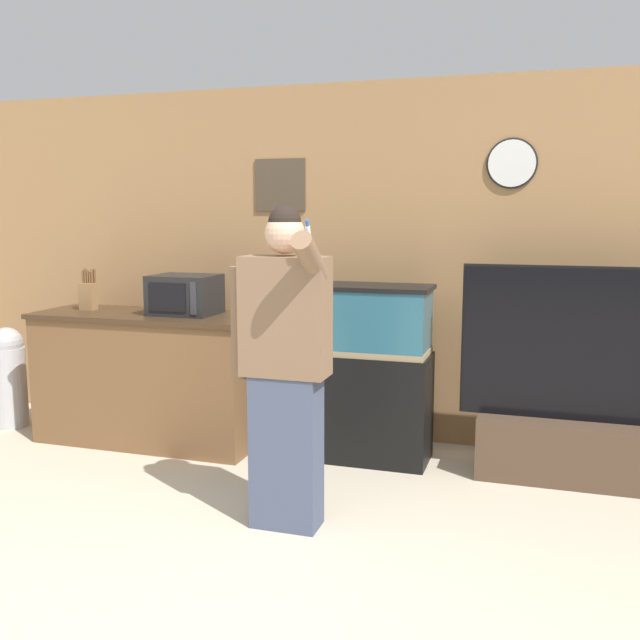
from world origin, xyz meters
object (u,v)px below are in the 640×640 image
at_px(counter_island, 149,378).
at_px(person_standing, 284,364).
at_px(aquarium_on_stand, 356,372).
at_px(microwave, 185,295).
at_px(tv_on_stand, 584,421).
at_px(knife_block, 88,294).
at_px(trash_bin, 8,375).

height_order(counter_island, person_standing, person_standing).
distance_m(counter_island, aquarium_on_stand, 1.55).
distance_m(microwave, tv_on_stand, 2.80).
height_order(tv_on_stand, person_standing, person_standing).
xyz_separation_m(counter_island, knife_block, (-0.51, 0.03, 0.59)).
bearing_deg(trash_bin, aquarium_on_stand, 2.38).
relative_size(knife_block, tv_on_stand, 0.20).
distance_m(aquarium_on_stand, person_standing, 1.21).
height_order(knife_block, tv_on_stand, tv_on_stand).
height_order(counter_island, trash_bin, counter_island).
bearing_deg(microwave, person_standing, -43.43).
bearing_deg(microwave, tv_on_stand, 1.41).
height_order(tv_on_stand, trash_bin, tv_on_stand).
bearing_deg(microwave, counter_island, -171.52).
distance_m(knife_block, aquarium_on_stand, 2.11).
bearing_deg(tv_on_stand, counter_island, -177.91).
bearing_deg(counter_island, aquarium_on_stand, 4.27).
xyz_separation_m(aquarium_on_stand, person_standing, (-0.09, -1.17, 0.29)).
height_order(knife_block, person_standing, person_standing).
relative_size(aquarium_on_stand, person_standing, 0.70).
distance_m(tv_on_stand, person_standing, 2.01).
distance_m(counter_island, tv_on_stand, 3.01).
height_order(aquarium_on_stand, tv_on_stand, tv_on_stand).
height_order(counter_island, tv_on_stand, tv_on_stand).
bearing_deg(knife_block, counter_island, -3.84).
bearing_deg(trash_bin, counter_island, 0.06).
relative_size(counter_island, knife_block, 5.39).
distance_m(aquarium_on_stand, tv_on_stand, 1.48).
xyz_separation_m(aquarium_on_stand, trash_bin, (-2.80, -0.12, -0.19)).
distance_m(microwave, aquarium_on_stand, 1.34).
height_order(counter_island, aquarium_on_stand, aquarium_on_stand).
bearing_deg(tv_on_stand, knife_block, -178.77).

